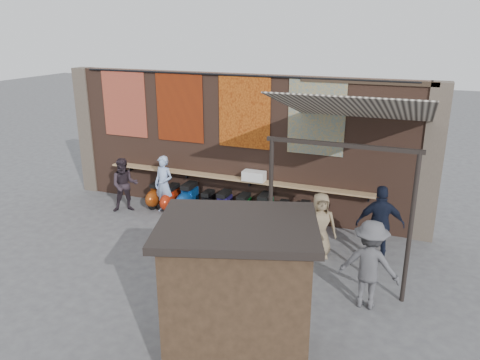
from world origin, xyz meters
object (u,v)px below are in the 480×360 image
(scooter_stool_0, at_px, (157,195))
(scooter_stool_7, at_px, (282,215))
(market_stall, at_px, (238,297))
(scooter_stool_3, at_px, (207,203))
(scooter_stool_2, at_px, (188,198))
(scooter_stool_6, at_px, (264,209))
(scooter_stool_8, at_px, (303,217))
(scooter_stool_1, at_px, (171,198))
(shelf_box, at_px, (254,176))
(scooter_stool_4, at_px, (223,205))
(scooter_stool_5, at_px, (243,208))
(shopper_grey, at_px, (369,265))
(shopper_tan, at_px, (320,225))
(diner_right, at_px, (125,185))
(diner_left, at_px, (164,184))
(shopper_navy, at_px, (380,224))

(scooter_stool_0, xyz_separation_m, scooter_stool_7, (3.97, -0.09, -0.02))
(scooter_stool_7, height_order, market_stall, market_stall)
(scooter_stool_3, bearing_deg, scooter_stool_2, -177.60)
(scooter_stool_6, bearing_deg, scooter_stool_8, -0.13)
(scooter_stool_8, relative_size, market_stall, 0.33)
(scooter_stool_6, xyz_separation_m, scooter_stool_8, (1.11, -0.00, -0.05))
(scooter_stool_1, bearing_deg, shelf_box, 7.41)
(scooter_stool_4, bearing_deg, scooter_stool_5, 3.62)
(scooter_stool_6, height_order, shopper_grey, shopper_grey)
(scooter_stool_4, distance_m, shopper_tan, 3.33)
(scooter_stool_1, distance_m, scooter_stool_4, 1.69)
(shelf_box, relative_size, scooter_stool_7, 0.84)
(diner_right, bearing_deg, scooter_stool_6, -23.78)
(scooter_stool_8, distance_m, market_stall, 5.51)
(scooter_stool_2, bearing_deg, scooter_stool_0, 178.92)
(shopper_grey, xyz_separation_m, shopper_tan, (-1.34, 1.71, -0.10))
(scooter_stool_8, bearing_deg, diner_right, -172.94)
(scooter_stool_0, xyz_separation_m, market_stall, (4.85, -5.45, 0.79))
(scooter_stool_3, xyz_separation_m, market_stall, (3.17, -5.45, 0.82))
(scooter_stool_8, xyz_separation_m, diner_left, (-4.11, -0.27, 0.48))
(scooter_stool_3, relative_size, market_stall, 0.31)
(diner_left, distance_m, shopper_tan, 4.97)
(scooter_stool_0, bearing_deg, shopper_tan, -14.52)
(scooter_stool_2, xyz_separation_m, scooter_stool_8, (3.46, 0.02, -0.06))
(scooter_stool_4, distance_m, diner_left, 1.86)
(scooter_stool_2, distance_m, shopper_tan, 4.43)
(scooter_stool_2, distance_m, scooter_stool_6, 2.35)
(shelf_box, relative_size, scooter_stool_8, 0.81)
(scooter_stool_7, xyz_separation_m, shopper_grey, (2.64, -2.99, 0.54))
(shelf_box, bearing_deg, scooter_stool_6, -32.54)
(shopper_grey, relative_size, market_stall, 0.77)
(scooter_stool_1, distance_m, shopper_navy, 6.18)
(scooter_stool_5, bearing_deg, market_stall, -69.32)
(scooter_stool_3, distance_m, scooter_stool_4, 0.56)
(scooter_stool_1, xyz_separation_m, diner_right, (-1.20, -0.58, 0.43))
(scooter_stool_0, height_order, scooter_stool_8, scooter_stool_0)
(shelf_box, relative_size, scooter_stool_2, 0.70)
(scooter_stool_8, bearing_deg, scooter_stool_2, -179.66)
(scooter_stool_4, relative_size, diner_left, 0.48)
(shelf_box, distance_m, scooter_stool_3, 1.65)
(diner_left, bearing_deg, scooter_stool_7, 12.61)
(shelf_box, xyz_separation_m, shopper_tan, (2.24, -1.62, -0.47))
(diner_left, xyz_separation_m, shopper_grey, (6.18, -2.81, 0.05))
(scooter_stool_7, bearing_deg, scooter_stool_6, 170.18)
(diner_right, bearing_deg, scooter_stool_1, -7.18)
(shelf_box, relative_size, market_stall, 0.27)
(scooter_stool_4, bearing_deg, scooter_stool_7, -0.33)
(scooter_stool_0, bearing_deg, diner_right, -136.09)
(scooter_stool_0, xyz_separation_m, diner_right, (-0.67, -0.64, 0.43))
(scooter_stool_5, bearing_deg, shopper_navy, -15.71)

